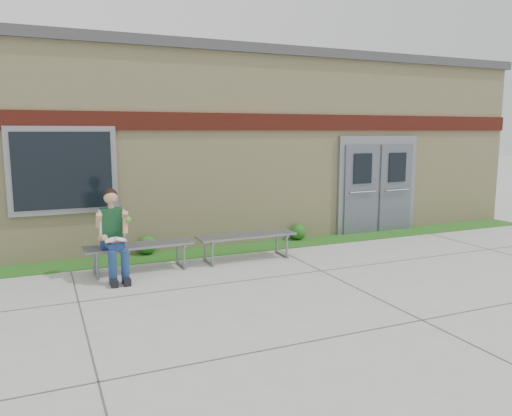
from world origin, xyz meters
name	(u,v)px	position (x,y,z in m)	size (l,w,h in m)	color
ground	(283,286)	(0.00, 0.00, 0.00)	(80.00, 80.00, 0.00)	#9E9E99
grass_strip	(226,250)	(0.00, 2.60, 0.01)	(16.00, 0.80, 0.02)	#245416
school_building	(180,143)	(0.00, 5.99, 2.10)	(16.20, 6.22, 4.20)	beige
bench_left	(139,251)	(-1.90, 1.75, 0.37)	(1.85, 0.57, 0.48)	slate
bench_right	(246,240)	(0.10, 1.75, 0.38)	(1.88, 0.54, 0.49)	slate
girl	(113,233)	(-2.35, 1.52, 0.76)	(0.54, 0.89, 1.48)	navy
shrub_mid	(147,245)	(-1.54, 2.85, 0.20)	(0.37, 0.37, 0.37)	#245416
shrub_east	(298,232)	(1.80, 2.85, 0.20)	(0.35, 0.35, 0.35)	#245416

